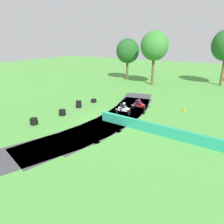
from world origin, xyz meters
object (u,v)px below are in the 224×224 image
object	(u,v)px
motorcycle_lead_white	(124,109)
traffic_cone	(184,110)
tire_stack_mid_b	(79,104)
tire_stack_far	(94,101)
motorcycle_chase_red	(139,105)
tire_stack_near	(34,121)
tire_stack_mid_a	(62,112)

from	to	relation	value
motorcycle_lead_white	traffic_cone	world-z (taller)	motorcycle_lead_white
tire_stack_mid_b	tire_stack_far	bearing A→B (deg)	85.34
tire_stack_far	traffic_cone	world-z (taller)	traffic_cone
motorcycle_chase_red	tire_stack_mid_b	bearing A→B (deg)	-155.37
tire_stack_near	tire_stack_far	bearing A→B (deg)	86.47
motorcycle_lead_white	tire_stack_mid_a	xyz separation A→B (m)	(-5.44, -3.58, -0.36)
tire_stack_mid_a	tire_stack_near	bearing A→B (deg)	-99.05
motorcycle_lead_white	tire_stack_far	xyz separation A→B (m)	(-5.41, 1.96, -0.46)
motorcycle_lead_white	tire_stack_near	xyz separation A→B (m)	(-5.95, -6.80, -0.36)
traffic_cone	tire_stack_mid_a	bearing A→B (deg)	-144.19
tire_stack_near	traffic_cone	world-z (taller)	tire_stack_near
motorcycle_chase_red	traffic_cone	world-z (taller)	motorcycle_chase_red
tire_stack_near	traffic_cone	bearing A→B (deg)	44.24
tire_stack_far	tire_stack_mid_b	bearing A→B (deg)	-94.66
motorcycle_lead_white	tire_stack_far	size ratio (longest dim) A/B	2.41
motorcycle_lead_white	tire_stack_mid_a	world-z (taller)	motorcycle_lead_white
motorcycle_chase_red	tire_stack_mid_b	xyz separation A→B (m)	(-6.39, -2.93, -0.23)
tire_stack_mid_a	traffic_cone	size ratio (longest dim) A/B	1.62
tire_stack_far	motorcycle_chase_red	bearing A→B (deg)	2.60
tire_stack_mid_b	tire_stack_far	size ratio (longest dim) A/B	1.15
motorcycle_chase_red	tire_stack_mid_a	xyz separation A→B (m)	(-6.20, -5.82, -0.33)
tire_stack_mid_a	tire_stack_far	world-z (taller)	tire_stack_mid_a
tire_stack_mid_b	tire_stack_far	distance (m)	2.67
tire_stack_mid_a	tire_stack_mid_b	xyz separation A→B (m)	(-0.19, 2.89, 0.10)
traffic_cone	motorcycle_chase_red	bearing A→B (deg)	-156.84
tire_stack_mid_a	tire_stack_mid_b	distance (m)	2.90
tire_stack_near	tire_stack_far	xyz separation A→B (m)	(0.54, 8.76, -0.10)
motorcycle_lead_white	traffic_cone	distance (m)	6.81
tire_stack_far	tire_stack_near	bearing A→B (deg)	-93.53
tire_stack_near	tire_stack_mid_b	bearing A→B (deg)	86.97
tire_stack_mid_a	tire_stack_far	distance (m)	5.54
motorcycle_lead_white	tire_stack_near	bearing A→B (deg)	-131.21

